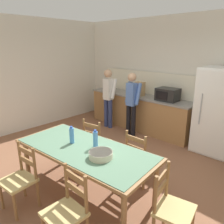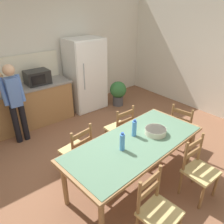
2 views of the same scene
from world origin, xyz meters
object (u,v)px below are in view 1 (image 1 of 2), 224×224
object	(u,v)px
bottle_near_centre	(72,135)
serving_bowl	(101,154)
paper_bag	(140,89)
chair_side_near_right	(67,211)
bottle_off_centre	(95,139)
chair_side_far_left	(96,142)
microwave	(168,94)
chair_side_near_left	(20,179)
person_at_sink	(108,96)
person_at_counter	(132,101)
refrigerator	(220,112)
dining_table	(85,152)
chair_head_end	(171,208)
chair_side_far_right	(140,158)

from	to	relation	value
bottle_near_centre	serving_bowl	xyz separation A→B (m)	(0.65, -0.02, -0.07)
paper_bag	chair_side_near_right	distance (m)	3.93
bottle_off_centre	chair_side_far_left	bearing A→B (deg)	136.95
microwave	bottle_off_centre	xyz separation A→B (m)	(0.36, -2.67, -0.18)
chair_side_near_left	person_at_sink	bearing A→B (deg)	107.64
chair_side_near_left	person_at_counter	xyz separation A→B (m)	(-0.51, 3.08, 0.45)
person_at_counter	serving_bowl	bearing A→B (deg)	-150.40
bottle_off_centre	chair_side_near_right	world-z (taller)	bottle_off_centre
serving_bowl	refrigerator	bearing A→B (deg)	78.31
dining_table	chair_side_near_left	bearing A→B (deg)	-117.75
serving_bowl	chair_side_far_left	world-z (taller)	chair_side_far_left
bottle_near_centre	chair_side_far_left	size ratio (longest dim) A/B	0.30
serving_bowl	chair_side_far_left	xyz separation A→B (m)	(-0.93, 0.77, -0.38)
chair_side_far_left	person_at_sink	xyz separation A→B (m)	(-1.21, 1.57, 0.46)
bottle_near_centre	chair_side_far_left	world-z (taller)	bottle_near_centre
paper_bag	chair_side_far_left	size ratio (longest dim) A/B	0.40
person_at_sink	person_at_counter	distance (m)	0.82
dining_table	bottle_off_centre	size ratio (longest dim) A/B	8.27
bottle_near_centre	chair_side_near_left	distance (m)	0.92
dining_table	bottle_off_centre	xyz separation A→B (m)	(0.10, 0.13, 0.20)
microwave	person_at_counter	world-z (taller)	person_at_counter
paper_bag	refrigerator	bearing A→B (deg)	-0.32
bottle_near_centre	serving_bowl	world-z (taller)	bottle_near_centre
microwave	paper_bag	xyz separation A→B (m)	(-0.81, -0.01, 0.03)
chair_side_near_left	person_at_counter	bearing A→B (deg)	93.89
chair_side_far_left	chair_head_end	xyz separation A→B (m)	(1.91, -0.62, 0.00)
chair_side_far_right	person_at_counter	distance (m)	2.05
chair_side_near_left	chair_side_near_right	bearing A→B (deg)	-0.90
microwave	person_at_sink	world-z (taller)	person_at_sink
person_at_sink	chair_side_far_left	bearing A→B (deg)	-142.46
paper_bag	bottle_off_centre	bearing A→B (deg)	-66.29
chair_side_near_right	person_at_sink	distance (m)	3.83
paper_bag	bottle_off_centre	world-z (taller)	paper_bag
paper_bag	chair_side_far_right	size ratio (longest dim) A/B	0.40
chair_side_near_left	person_at_counter	distance (m)	3.16
microwave	dining_table	world-z (taller)	microwave
microwave	paper_bag	bearing A→B (deg)	-179.46
paper_bag	bottle_off_centre	xyz separation A→B (m)	(1.17, -2.66, -0.21)
bottle_off_centre	chair_side_near_left	xyz separation A→B (m)	(-0.52, -0.93, -0.45)
microwave	bottle_off_centre	size ratio (longest dim) A/B	1.85
bottle_near_centre	chair_side_near_right	distance (m)	1.17
person_at_counter	microwave	bearing A→B (deg)	-52.42
serving_bowl	chair_side_far_left	distance (m)	1.26
serving_bowl	chair_side_near_right	size ratio (longest dim) A/B	0.35
paper_bag	chair_side_far_left	bearing A→B (deg)	-75.66
chair_side_near_left	chair_head_end	world-z (taller)	same
bottle_near_centre	chair_side_near_left	world-z (taller)	bottle_near_centre
bottle_near_centre	chair_side_near_left	xyz separation A→B (m)	(-0.15, -0.78, -0.45)
bottle_near_centre	bottle_off_centre	distance (m)	0.40
refrigerator	paper_bag	size ratio (longest dim) A/B	4.97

